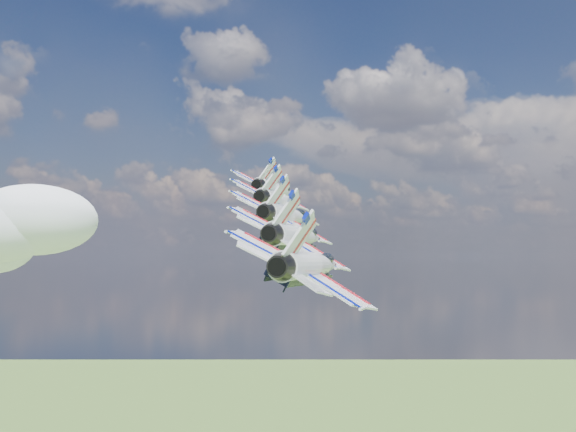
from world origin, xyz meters
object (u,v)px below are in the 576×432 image
Objects in this scene: jet_1 at (281,201)px; jet_3 at (297,236)px; jet_0 at (276,190)px; jet_4 at (311,265)px; jet_2 at (288,216)px.

jet_1 is 1.00× the size of jet_3.
jet_0 is 1.00× the size of jet_1.
jet_1 is 35.04m from jet_4.
jet_1 reaches higher than jet_4.
jet_0 reaches higher than jet_2.
jet_3 is 11.68m from jet_4.
jet_4 is at bearing -68.34° from jet_3.
jet_0 is 1.00× the size of jet_2.
jet_0 is at bearing 111.66° from jet_2.
jet_0 is 1.00× the size of jet_4.
jet_2 is 23.36m from jet_4.
jet_1 is (7.83, -8.32, -2.42)m from jet_0.
jet_4 is (15.66, -16.65, -4.85)m from jet_2.
jet_2 is (7.83, -8.32, -2.42)m from jet_1.
jet_3 is (23.49, -24.97, -7.27)m from jet_0.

